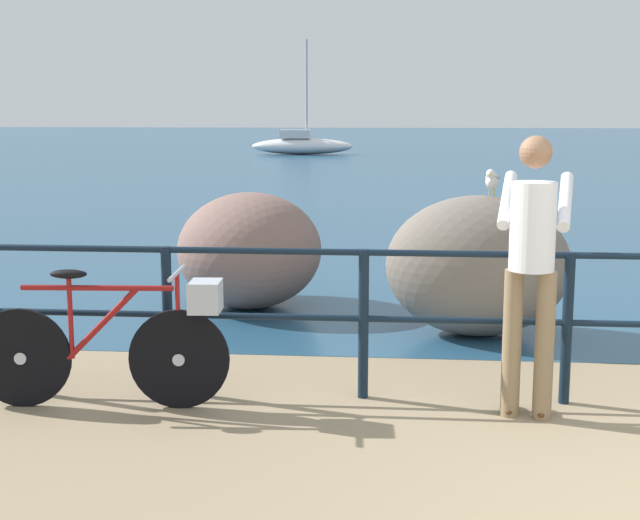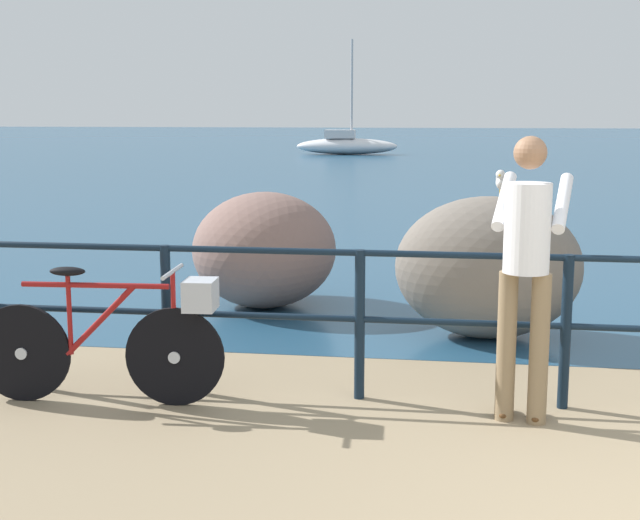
{
  "view_description": "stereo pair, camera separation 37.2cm",
  "coord_description": "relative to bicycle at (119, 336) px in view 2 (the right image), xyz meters",
  "views": [
    {
      "loc": [
        -1.79,
        -3.77,
        1.93
      ],
      "look_at": [
        -2.34,
        2.42,
        0.88
      ],
      "focal_mm": 49.73,
      "sensor_mm": 36.0,
      "label": 1
    },
    {
      "loc": [
        -1.42,
        -3.73,
        1.93
      ],
      "look_at": [
        -2.34,
        2.42,
        0.88
      ],
      "focal_mm": 49.73,
      "sensor_mm": 36.0,
      "label": 2
    }
  ],
  "objects": [
    {
      "name": "ground_plane",
      "position": [
        3.57,
        18.33,
        -0.51
      ],
      "size": [
        120.0,
        120.0,
        0.1
      ],
      "primitive_type": "cube",
      "color": "#937F60"
    },
    {
      "name": "sea_surface",
      "position": [
        3.57,
        46.32,
        -0.46
      ],
      "size": [
        120.0,
        90.0,
        0.01
      ],
      "primitive_type": "cube",
      "color": "navy",
      "rests_on": "ground_plane"
    },
    {
      "name": "bicycle",
      "position": [
        0.0,
        0.0,
        0.0
      ],
      "size": [
        1.7,
        0.48,
        0.92
      ],
      "rotation": [
        0.0,
        0.0,
        0.06
      ],
      "color": "black",
      "rests_on": "ground_plane"
    },
    {
      "name": "person_at_railing",
      "position": [
        2.61,
        0.06,
        0.53
      ],
      "size": [
        0.54,
        0.67,
        1.78
      ],
      "rotation": [
        0.0,
        0.0,
        1.36
      ],
      "color": "#8C7251",
      "rests_on": "ground_plane"
    },
    {
      "name": "breakwater_boulder_main",
      "position": [
        2.47,
        2.14,
        0.14
      ],
      "size": [
        1.58,
        1.11,
        1.22
      ],
      "color": "slate",
      "rests_on": "ground"
    },
    {
      "name": "breakwater_boulder_left",
      "position": [
        0.33,
        3.05,
        0.1
      ],
      "size": [
        1.41,
        1.52,
        1.14
      ],
      "color": "#81625A",
      "rests_on": "ground"
    },
    {
      "name": "seagull",
      "position": [
        2.56,
        2.1,
        0.89
      ],
      "size": [
        0.17,
        0.34,
        0.23
      ],
      "rotation": [
        0.0,
        0.0,
        4.48
      ],
      "color": "gold",
      "rests_on": "breakwater_boulder_main"
    },
    {
      "name": "sailboat",
      "position": [
        -2.46,
        33.15,
        -0.04
      ],
      "size": [
        4.45,
        1.49,
        4.9
      ],
      "rotation": [
        0.0,
        0.0,
        0.04
      ],
      "color": "white",
      "rests_on": "sea_surface"
    }
  ]
}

